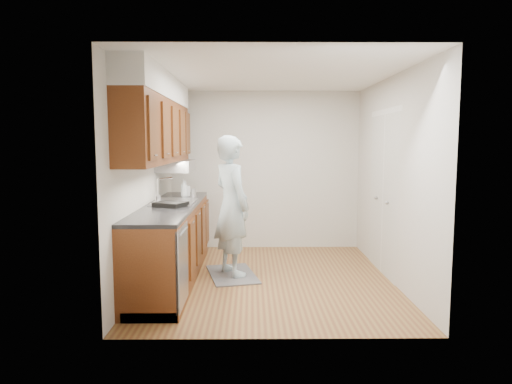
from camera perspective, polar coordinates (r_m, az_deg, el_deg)
floor at (r=5.79m, az=1.60°, el=-10.80°), size 3.50×3.50×0.00m
ceiling at (r=5.60m, az=1.68°, el=14.48°), size 3.50×3.50×0.00m
wall_left at (r=5.70m, az=-13.61°, el=1.57°), size 0.02×3.50×2.50m
wall_right at (r=5.81m, az=16.59°, el=1.57°), size 0.02×3.50×2.50m
wall_back at (r=7.30m, az=1.12°, el=2.72°), size 3.00×0.02×2.50m
counter at (r=5.75m, az=-10.49°, el=-6.00°), size 0.64×2.80×1.30m
upper_cabinets at (r=5.70m, az=-12.02°, el=8.64°), size 0.47×2.80×1.21m
closet_door at (r=6.11m, az=15.60°, el=-0.30°), size 0.02×1.22×2.05m
floor_mat at (r=5.95m, az=-3.00°, el=-10.24°), size 0.75×1.04×0.02m
person at (r=5.75m, az=-3.06°, el=-0.56°), size 0.77×0.85×2.00m
soap_bottle_a at (r=6.40m, az=-8.98°, el=0.46°), size 0.10×0.10×0.24m
soap_bottle_b at (r=6.49m, az=-8.80°, el=0.42°), size 0.12×0.12×0.22m
steel_can at (r=6.23m, az=-7.82°, el=-0.18°), size 0.09×0.09×0.13m
dish_rack at (r=5.49m, az=-10.61°, el=-1.51°), size 0.43×0.40×0.05m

